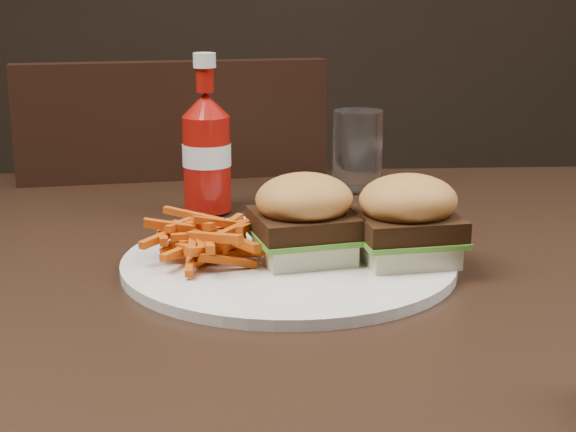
{
  "coord_description": "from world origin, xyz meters",
  "views": [
    {
      "loc": [
        -0.08,
        -0.87,
        1.02
      ],
      "look_at": [
        -0.04,
        -0.05,
        0.8
      ],
      "focal_mm": 55.0,
      "sensor_mm": 36.0,
      "label": 1
    }
  ],
  "objects": [
    {
      "name": "ketchup_bottle",
      "position": [
        -0.12,
        0.16,
        0.81
      ],
      "size": [
        0.06,
        0.06,
        0.11
      ],
      "primitive_type": "cylinder",
      "rotation": [
        0.0,
        0.0,
        0.15
      ],
      "color": "#99100A",
      "rests_on": "dining_table"
    },
    {
      "name": "sandwich_half_b",
      "position": [
        0.08,
        -0.07,
        0.77
      ],
      "size": [
        0.09,
        0.09,
        0.02
      ],
      "primitive_type": "cube",
      "rotation": [
        0.0,
        0.0,
        0.14
      ],
      "color": "beige",
      "rests_on": "plate"
    },
    {
      "name": "plate",
      "position": [
        -0.04,
        -0.06,
        0.76
      ],
      "size": [
        0.32,
        0.32,
        0.01
      ],
      "primitive_type": "cylinder",
      "color": "white",
      "rests_on": "dining_table"
    },
    {
      "name": "sandwich_half_a",
      "position": [
        -0.02,
        -0.06,
        0.77
      ],
      "size": [
        0.1,
        0.1,
        0.02
      ],
      "primitive_type": "cube",
      "rotation": [
        0.0,
        0.0,
        0.23
      ],
      "color": "#F6E0BD",
      "rests_on": "plate"
    },
    {
      "name": "dining_table",
      "position": [
        0.0,
        0.0,
        0.73
      ],
      "size": [
        1.2,
        0.8,
        0.04
      ],
      "primitive_type": "cube",
      "color": "black",
      "rests_on": "ground"
    },
    {
      "name": "fries_pile",
      "position": [
        -0.11,
        -0.05,
        0.78
      ],
      "size": [
        0.11,
        0.11,
        0.04
      ],
      "primitive_type": null,
      "rotation": [
        0.0,
        0.0,
        -0.14
      ],
      "color": "#C2490E",
      "rests_on": "plate"
    },
    {
      "name": "chair_far",
      "position": [
        -0.2,
        0.55,
        0.43
      ],
      "size": [
        0.51,
        0.51,
        0.04
      ],
      "primitive_type": "cube",
      "rotation": [
        0.0,
        0.0,
        3.28
      ],
      "color": "black",
      "rests_on": "ground"
    },
    {
      "name": "tumbler",
      "position": [
        0.07,
        0.27,
        0.81
      ],
      "size": [
        0.09,
        0.09,
        0.1
      ],
      "primitive_type": "cylinder",
      "rotation": [
        0.0,
        0.0,
        0.44
      ],
      "color": "white",
      "rests_on": "dining_table"
    }
  ]
}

